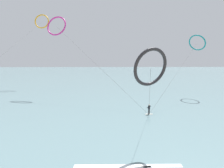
{
  "coord_description": "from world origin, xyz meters",
  "views": [
    {
      "loc": [
        -0.62,
        -3.58,
        9.15
      ],
      "look_at": [
        0.0,
        21.89,
        5.51
      ],
      "focal_mm": 27.5,
      "sensor_mm": 36.0,
      "label": 1
    }
  ],
  "objects_px": {
    "kite_teal": "(197,43)",
    "kite_amber": "(42,21)",
    "kite_charcoal": "(151,67)",
    "kite_magenta": "(57,26)",
    "surfer_ivory": "(149,110)"
  },
  "relations": [
    {
      "from": "kite_teal",
      "to": "kite_magenta",
      "type": "height_order",
      "value": "kite_magenta"
    },
    {
      "from": "surfer_ivory",
      "to": "kite_teal",
      "type": "bearing_deg",
      "value": 4.09
    },
    {
      "from": "kite_teal",
      "to": "kite_amber",
      "type": "xyz_separation_m",
      "value": [
        -44.42,
        17.3,
        8.54
      ]
    },
    {
      "from": "surfer_ivory",
      "to": "kite_amber",
      "type": "bearing_deg",
      "value": 90.06
    },
    {
      "from": "kite_teal",
      "to": "kite_magenta",
      "type": "relative_size",
      "value": 0.8
    },
    {
      "from": "kite_magenta",
      "to": "kite_teal",
      "type": "bearing_deg",
      "value": 11.44
    },
    {
      "from": "surfer_ivory",
      "to": "kite_teal",
      "type": "relative_size",
      "value": 0.09
    },
    {
      "from": "kite_charcoal",
      "to": "kite_magenta",
      "type": "distance_m",
      "value": 34.66
    },
    {
      "from": "surfer_ivory",
      "to": "kite_charcoal",
      "type": "xyz_separation_m",
      "value": [
        -2.65,
        -10.78,
        7.57
      ]
    },
    {
      "from": "kite_teal",
      "to": "surfer_ivory",
      "type": "bearing_deg",
      "value": 99.0
    },
    {
      "from": "kite_magenta",
      "to": "kite_amber",
      "type": "bearing_deg",
      "value": 136.47
    },
    {
      "from": "surfer_ivory",
      "to": "kite_teal",
      "type": "xyz_separation_m",
      "value": [
        15.43,
        15.64,
        12.48
      ]
    },
    {
      "from": "kite_amber",
      "to": "surfer_ivory",
      "type": "bearing_deg",
      "value": -46.09
    },
    {
      "from": "kite_teal",
      "to": "kite_amber",
      "type": "height_order",
      "value": "kite_amber"
    },
    {
      "from": "kite_magenta",
      "to": "kite_charcoal",
      "type": "bearing_deg",
      "value": -43.99
    }
  ]
}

